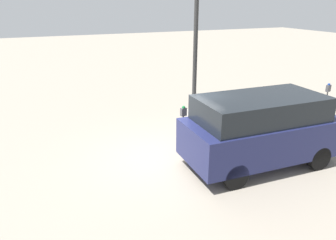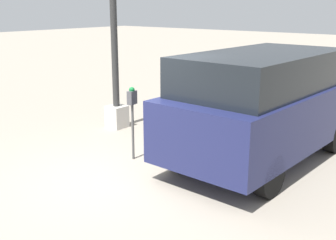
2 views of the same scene
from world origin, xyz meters
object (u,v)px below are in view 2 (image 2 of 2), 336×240
(parking_meter_near, at_px, (132,106))
(parked_van, at_px, (263,103))
(parking_meter_far, at_px, (277,66))
(fire_hydrant, at_px, (251,97))
(lamp_post, at_px, (114,47))

(parking_meter_near, relative_size, parked_van, 0.32)
(parking_meter_far, distance_m, fire_hydrant, 1.62)
(lamp_post, relative_size, parked_van, 1.30)
(parking_meter_near, distance_m, parking_meter_far, 6.40)
(lamp_post, bearing_deg, parking_meter_near, -126.04)
(parking_meter_far, bearing_deg, parking_meter_near, 170.03)
(lamp_post, height_order, fire_hydrant, lamp_post)
(parked_van, height_order, fire_hydrant, parked_van)
(parking_meter_near, relative_size, parking_meter_far, 0.92)
(lamp_post, bearing_deg, parking_meter_far, -20.09)
(parking_meter_near, height_order, fire_hydrant, parking_meter_near)
(parking_meter_far, bearing_deg, parked_van, -167.66)
(parking_meter_near, height_order, parking_meter_far, parking_meter_far)
(parking_meter_far, height_order, lamp_post, lamp_post)
(lamp_post, relative_size, fire_hydrant, 7.17)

